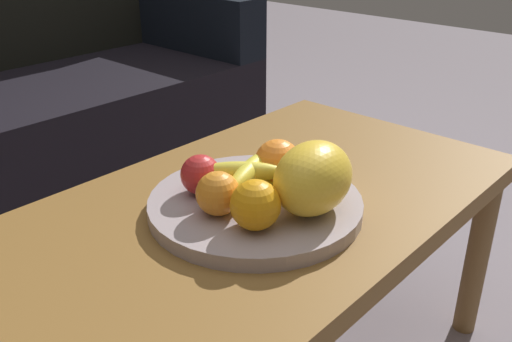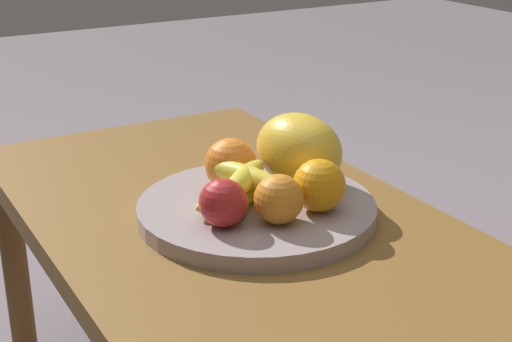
{
  "view_description": "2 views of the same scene",
  "coord_description": "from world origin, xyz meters",
  "px_view_note": "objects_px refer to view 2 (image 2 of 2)",
  "views": [
    {
      "loc": [
        -0.62,
        -0.59,
        0.92
      ],
      "look_at": [
        0.0,
        -0.02,
        0.52
      ],
      "focal_mm": 39.62,
      "sensor_mm": 36.0,
      "label": 1
    },
    {
      "loc": [
        -0.91,
        0.5,
        0.92
      ],
      "look_at": [
        0.0,
        -0.02,
        0.52
      ],
      "focal_mm": 53.37,
      "sensor_mm": 36.0,
      "label": 2
    }
  ],
  "objects_px": {
    "fruit_bowl": "(256,209)",
    "orange_right": "(319,185)",
    "orange_left": "(231,164)",
    "coffee_table": "(243,251)",
    "melon_large_front": "(299,150)",
    "apple_front": "(223,203)",
    "orange_front": "(279,199)",
    "banana_bunch": "(241,186)"
  },
  "relations": [
    {
      "from": "orange_front",
      "to": "orange_right",
      "type": "relative_size",
      "value": 0.91
    },
    {
      "from": "melon_large_front",
      "to": "apple_front",
      "type": "relative_size",
      "value": 2.25
    },
    {
      "from": "orange_left",
      "to": "melon_large_front",
      "type": "bearing_deg",
      "value": -109.22
    },
    {
      "from": "orange_front",
      "to": "banana_bunch",
      "type": "bearing_deg",
      "value": 11.47
    },
    {
      "from": "orange_left",
      "to": "banana_bunch",
      "type": "distance_m",
      "value": 0.07
    },
    {
      "from": "coffee_table",
      "to": "orange_right",
      "type": "height_order",
      "value": "orange_right"
    },
    {
      "from": "melon_large_front",
      "to": "orange_front",
      "type": "relative_size",
      "value": 2.17
    },
    {
      "from": "orange_front",
      "to": "apple_front",
      "type": "relative_size",
      "value": 1.04
    },
    {
      "from": "coffee_table",
      "to": "banana_bunch",
      "type": "xyz_separation_m",
      "value": [
        0.0,
        0.0,
        0.11
      ]
    },
    {
      "from": "coffee_table",
      "to": "orange_front",
      "type": "xyz_separation_m",
      "value": [
        -0.08,
        -0.02,
        0.11
      ]
    },
    {
      "from": "fruit_bowl",
      "to": "banana_bunch",
      "type": "distance_m",
      "value": 0.05
    },
    {
      "from": "apple_front",
      "to": "melon_large_front",
      "type": "bearing_deg",
      "value": -65.96
    },
    {
      "from": "apple_front",
      "to": "banana_bunch",
      "type": "distance_m",
      "value": 0.08
    },
    {
      "from": "orange_right",
      "to": "fruit_bowl",
      "type": "bearing_deg",
      "value": 41.62
    },
    {
      "from": "coffee_table",
      "to": "orange_right",
      "type": "xyz_separation_m",
      "value": [
        -0.07,
        -0.09,
        0.12
      ]
    },
    {
      "from": "fruit_bowl",
      "to": "orange_front",
      "type": "distance_m",
      "value": 0.09
    },
    {
      "from": "orange_right",
      "to": "apple_front",
      "type": "bearing_deg",
      "value": 81.04
    },
    {
      "from": "banana_bunch",
      "to": "orange_front",
      "type": "bearing_deg",
      "value": -168.53
    },
    {
      "from": "fruit_bowl",
      "to": "melon_large_front",
      "type": "distance_m",
      "value": 0.12
    },
    {
      "from": "orange_left",
      "to": "banana_bunch",
      "type": "height_order",
      "value": "orange_left"
    },
    {
      "from": "fruit_bowl",
      "to": "orange_right",
      "type": "bearing_deg",
      "value": -138.38
    },
    {
      "from": "orange_front",
      "to": "banana_bunch",
      "type": "relative_size",
      "value": 0.46
    },
    {
      "from": "melon_large_front",
      "to": "banana_bunch",
      "type": "height_order",
      "value": "melon_large_front"
    },
    {
      "from": "banana_bunch",
      "to": "apple_front",
      "type": "bearing_deg",
      "value": 131.54
    },
    {
      "from": "fruit_bowl",
      "to": "apple_front",
      "type": "xyz_separation_m",
      "value": [
        -0.05,
        0.08,
        0.05
      ]
    },
    {
      "from": "melon_large_front",
      "to": "apple_front",
      "type": "bearing_deg",
      "value": 114.04
    },
    {
      "from": "orange_front",
      "to": "banana_bunch",
      "type": "xyz_separation_m",
      "value": [
        0.08,
        0.02,
        -0.01
      ]
    },
    {
      "from": "orange_left",
      "to": "orange_right",
      "type": "distance_m",
      "value": 0.16
    },
    {
      "from": "orange_front",
      "to": "banana_bunch",
      "type": "distance_m",
      "value": 0.08
    },
    {
      "from": "melon_large_front",
      "to": "orange_right",
      "type": "height_order",
      "value": "melon_large_front"
    },
    {
      "from": "melon_large_front",
      "to": "apple_front",
      "type": "xyz_separation_m",
      "value": [
        -0.08,
        0.18,
        -0.02
      ]
    },
    {
      "from": "coffee_table",
      "to": "apple_front",
      "type": "xyz_separation_m",
      "value": [
        -0.05,
        0.06,
        0.11
      ]
    },
    {
      "from": "fruit_bowl",
      "to": "orange_right",
      "type": "height_order",
      "value": "orange_right"
    },
    {
      "from": "fruit_bowl",
      "to": "coffee_table",
      "type": "bearing_deg",
      "value": 94.61
    },
    {
      "from": "coffee_table",
      "to": "fruit_bowl",
      "type": "xyz_separation_m",
      "value": [
        0.0,
        -0.02,
        0.06
      ]
    },
    {
      "from": "coffee_table",
      "to": "orange_left",
      "type": "relative_size",
      "value": 13.11
    },
    {
      "from": "fruit_bowl",
      "to": "orange_right",
      "type": "xyz_separation_m",
      "value": [
        -0.07,
        -0.06,
        0.05
      ]
    },
    {
      "from": "orange_left",
      "to": "banana_bunch",
      "type": "bearing_deg",
      "value": 165.17
    },
    {
      "from": "orange_left",
      "to": "apple_front",
      "type": "bearing_deg",
      "value": 147.29
    },
    {
      "from": "melon_large_front",
      "to": "orange_left",
      "type": "relative_size",
      "value": 1.89
    },
    {
      "from": "orange_front",
      "to": "melon_large_front",
      "type": "bearing_deg",
      "value": -43.61
    },
    {
      "from": "coffee_table",
      "to": "melon_large_front",
      "type": "bearing_deg",
      "value": -75.3
    }
  ]
}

